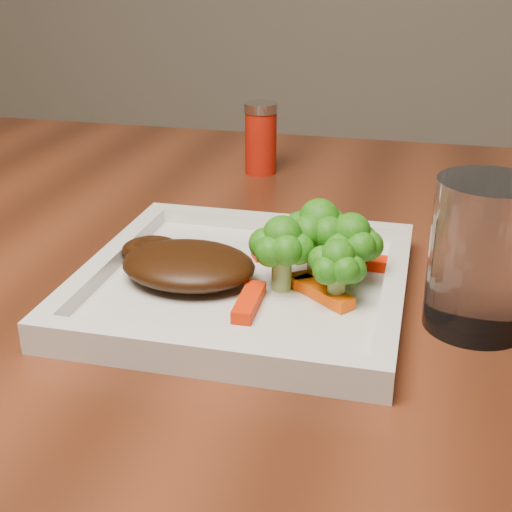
% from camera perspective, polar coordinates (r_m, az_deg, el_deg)
% --- Properties ---
extents(plate, '(0.27, 0.27, 0.01)m').
position_cam_1_polar(plate, '(0.61, -0.91, -2.56)').
color(plate, silver).
rests_on(plate, dining_table).
extents(steak, '(0.12, 0.10, 0.03)m').
position_cam_1_polar(steak, '(0.61, -5.43, -0.72)').
color(steak, '#331807').
rests_on(steak, plate).
extents(broccoli_0, '(0.07, 0.07, 0.07)m').
position_cam_1_polar(broccoli_0, '(0.61, 5.02, 1.39)').
color(broccoli_0, '#2A7513').
rests_on(broccoli_0, plate).
extents(broccoli_1, '(0.08, 0.08, 0.06)m').
position_cam_1_polar(broccoli_1, '(0.60, 7.57, 0.53)').
color(broccoli_1, '#296611').
rests_on(broccoli_1, plate).
extents(broccoli_2, '(0.06, 0.06, 0.06)m').
position_cam_1_polar(broccoli_2, '(0.57, 6.49, -1.11)').
color(broccoli_2, '#207313').
rests_on(broccoli_2, plate).
extents(broccoli_3, '(0.08, 0.08, 0.06)m').
position_cam_1_polar(broccoli_3, '(0.59, 2.08, 0.10)').
color(broccoli_3, '#2C6A11').
rests_on(broccoli_3, plate).
extents(carrot_2, '(0.02, 0.06, 0.01)m').
position_cam_1_polar(carrot_2, '(0.57, -0.56, -3.68)').
color(carrot_2, red).
rests_on(carrot_2, plate).
extents(carrot_3, '(0.06, 0.02, 0.01)m').
position_cam_1_polar(carrot_3, '(0.64, 8.89, -0.50)').
color(carrot_3, '#F22003').
rests_on(carrot_3, plate).
extents(carrot_4, '(0.06, 0.05, 0.01)m').
position_cam_1_polar(carrot_4, '(0.66, 2.46, 0.48)').
color(carrot_4, red).
rests_on(carrot_4, plate).
extents(carrot_5, '(0.06, 0.05, 0.01)m').
position_cam_1_polar(carrot_5, '(0.58, 5.41, -2.96)').
color(carrot_5, '#F44F03').
rests_on(carrot_5, plate).
extents(carrot_6, '(0.06, 0.05, 0.01)m').
position_cam_1_polar(carrot_6, '(0.61, 5.23, -1.64)').
color(carrot_6, '#D75103').
rests_on(carrot_6, plate).
extents(spice_shaker, '(0.05, 0.05, 0.09)m').
position_cam_1_polar(spice_shaker, '(0.94, 0.38, 9.39)').
color(spice_shaker, '#9D1508').
rests_on(spice_shaker, dining_table).
extents(drinking_glass, '(0.09, 0.09, 0.12)m').
position_cam_1_polar(drinking_glass, '(0.57, 17.67, -0.00)').
color(drinking_glass, silver).
rests_on(drinking_glass, dining_table).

